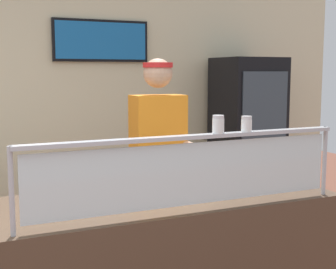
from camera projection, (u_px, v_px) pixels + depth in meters
name	position (u px, v px, depth m)	size (l,w,h in m)	color
shop_rear_unit	(72.00, 103.00, 4.77)	(6.35, 0.13, 2.70)	beige
sneeze_guard	(191.00, 163.00, 2.41)	(1.77, 0.06, 0.40)	#B2B5BC
pizza_tray	(186.00, 189.00, 2.87)	(0.44, 0.44, 0.04)	#9EA0A8
pizza_server	(188.00, 186.00, 2.85)	(0.07, 0.28, 0.01)	#ADAFB7
parmesan_shaker	(218.00, 125.00, 2.45)	(0.06, 0.06, 0.09)	white
pepper_flake_shaker	(246.00, 125.00, 2.53)	(0.06, 0.06, 0.08)	white
worker_figure	(159.00, 163.00, 3.48)	(0.41, 0.50, 1.76)	#23232D
drink_fridge	(247.00, 142.00, 5.16)	(0.64, 0.63, 1.81)	black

